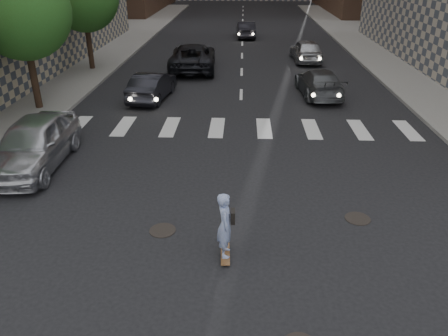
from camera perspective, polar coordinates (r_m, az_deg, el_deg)
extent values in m
plane|color=black|center=(10.63, 1.77, -12.05)|extent=(160.00, 160.00, 0.00)
cube|color=gray|center=(32.54, -24.78, 12.11)|extent=(13.00, 80.00, 0.15)
cylinder|color=#382619|center=(22.17, -23.58, 10.77)|extent=(0.32, 0.32, 2.80)
sphere|color=#2C511B|center=(21.70, -24.98, 18.12)|extent=(4.20, 4.20, 4.20)
cylinder|color=#382619|center=(29.42, -17.15, 15.03)|extent=(0.32, 0.32, 2.80)
cylinder|color=black|center=(11.77, -8.03, -8.06)|extent=(0.70, 0.70, 0.02)
cylinder|color=black|center=(12.70, 17.06, -6.33)|extent=(0.70, 0.70, 0.02)
cube|color=brown|center=(10.71, 0.17, -11.16)|extent=(0.25, 0.88, 0.02)
cylinder|color=green|center=(10.50, -0.25, -12.41)|extent=(0.03, 0.06, 0.06)
cylinder|color=green|center=(10.50, 0.62, -12.41)|extent=(0.03, 0.06, 0.06)
cylinder|color=green|center=(10.99, -0.25, -10.41)|extent=(0.03, 0.06, 0.06)
cylinder|color=green|center=(10.99, 0.57, -10.40)|extent=(0.03, 0.06, 0.06)
imported|color=#9CAAE3|center=(10.23, 0.18, -7.43)|extent=(0.42, 0.62, 1.65)
cube|color=black|center=(10.16, 1.17, -6.33)|extent=(0.11, 0.28, 0.31)
imported|color=silver|center=(16.14, -23.65, 2.97)|extent=(2.11, 4.99, 1.69)
imported|color=black|center=(22.63, -9.36, 10.55)|extent=(1.93, 4.30, 1.37)
imported|color=#4F5255|center=(23.48, 12.30, 10.85)|extent=(2.21, 4.80, 1.36)
imported|color=black|center=(28.52, -4.10, 14.26)|extent=(3.04, 6.08, 1.65)
imported|color=#ACAEB3|center=(31.52, 10.69, 14.88)|extent=(1.98, 4.51, 1.51)
imported|color=black|center=(40.81, 2.86, 17.63)|extent=(1.75, 4.37, 1.41)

